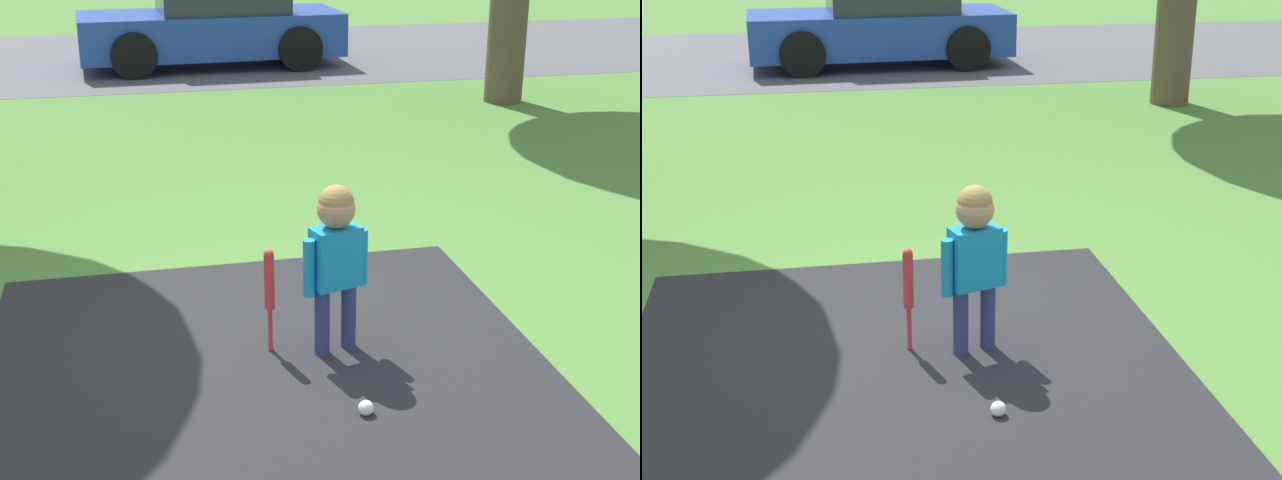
{
  "view_description": "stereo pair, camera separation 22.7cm",
  "coord_description": "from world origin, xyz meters",
  "views": [
    {
      "loc": [
        -0.77,
        -4.87,
        2.43
      ],
      "look_at": [
        0.33,
        -0.03,
        0.53
      ],
      "focal_mm": 50.0,
      "sensor_mm": 36.0,
      "label": 1
    },
    {
      "loc": [
        -0.54,
        -4.92,
        2.43
      ],
      "look_at": [
        0.33,
        -0.03,
        0.53
      ],
      "focal_mm": 50.0,
      "sensor_mm": 36.0,
      "label": 2
    }
  ],
  "objects": [
    {
      "name": "ground_plane",
      "position": [
        0.0,
        0.0,
        0.0
      ],
      "size": [
        60.0,
        60.0,
        0.0
      ],
      "primitive_type": "plane",
      "color": "#518438"
    },
    {
      "name": "street_strip",
      "position": [
        0.0,
        10.23,
        0.0
      ],
      "size": [
        40.0,
        6.0,
        0.01
      ],
      "color": "#59595B",
      "rests_on": "ground"
    },
    {
      "name": "child",
      "position": [
        0.33,
        -0.43,
        0.65
      ],
      "size": [
        0.39,
        0.22,
        1.0
      ],
      "rotation": [
        0.0,
        0.0,
        0.29
      ],
      "color": "navy",
      "rests_on": "ground"
    },
    {
      "name": "baseball_bat",
      "position": [
        -0.04,
        -0.35,
        0.41
      ],
      "size": [
        0.06,
        0.06,
        0.63
      ],
      "color": "red",
      "rests_on": "ground"
    },
    {
      "name": "sports_ball",
      "position": [
        0.31,
        -1.13,
        0.04
      ],
      "size": [
        0.08,
        0.08,
        0.08
      ],
      "color": "white",
      "rests_on": "ground"
    },
    {
      "name": "parked_car",
      "position": [
        0.7,
        9.18,
        0.62
      ],
      "size": [
        4.04,
        1.95,
        1.3
      ],
      "rotation": [
        0.0,
        0.0,
        3.18
      ],
      "color": "#2347AD",
      "rests_on": "ground"
    }
  ]
}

